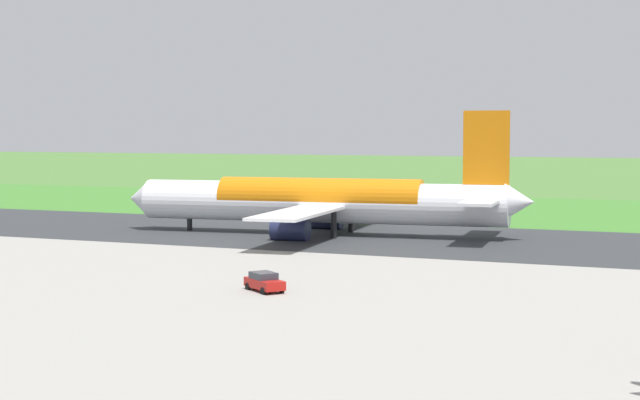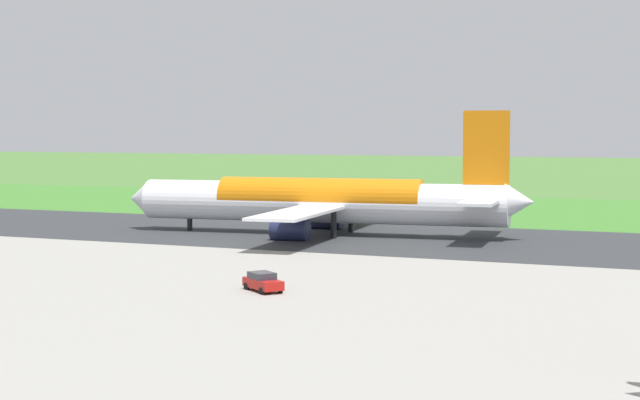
# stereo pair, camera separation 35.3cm
# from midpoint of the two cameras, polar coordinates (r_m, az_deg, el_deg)

# --- Properties ---
(ground_plane) EXTENTS (800.00, 800.00, 0.00)m
(ground_plane) POSITION_cam_midpoint_polar(r_m,az_deg,el_deg) (125.41, 1.38, -2.09)
(ground_plane) COLOR #477233
(runway_asphalt) EXTENTS (600.00, 35.58, 0.06)m
(runway_asphalt) POSITION_cam_midpoint_polar(r_m,az_deg,el_deg) (125.41, 1.38, -2.08)
(runway_asphalt) COLOR #2D3033
(runway_asphalt) RESTS_ON ground
(grass_verge_foreground) EXTENTS (600.00, 80.00, 0.04)m
(grass_verge_foreground) POSITION_cam_midpoint_polar(r_m,az_deg,el_deg) (164.34, 6.71, -0.67)
(grass_verge_foreground) COLOR #3C782B
(grass_verge_foreground) RESTS_ON ground
(airliner_main) EXTENTS (54.14, 44.39, 15.88)m
(airliner_main) POSITION_cam_midpoint_polar(r_m,az_deg,el_deg) (126.24, 0.08, -0.07)
(airliner_main) COLOR white
(airliner_main) RESTS_ON ground
(service_car_followme) EXTENTS (4.45, 3.95, 1.62)m
(service_car_followme) POSITION_cam_midpoint_polar(r_m,az_deg,el_deg) (82.11, -3.36, -4.73)
(service_car_followme) COLOR #B21914
(service_car_followme) RESTS_ON ground
(no_stopping_sign) EXTENTS (0.60, 0.10, 2.33)m
(no_stopping_sign) POSITION_cam_midpoint_polar(r_m,az_deg,el_deg) (159.31, 6.49, -0.32)
(no_stopping_sign) COLOR slate
(no_stopping_sign) RESTS_ON ground
(traffic_cone_orange) EXTENTS (0.40, 0.40, 0.55)m
(traffic_cone_orange) POSITION_cam_midpoint_polar(r_m,az_deg,el_deg) (169.17, 5.85, -0.45)
(traffic_cone_orange) COLOR orange
(traffic_cone_orange) RESTS_ON ground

